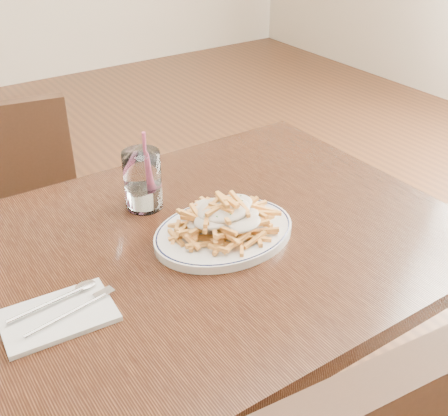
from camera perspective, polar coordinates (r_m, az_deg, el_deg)
table at (r=1.19m, az=-4.56°, el=-7.11°), size 1.20×0.80×0.75m
chair_far at (r=1.85m, az=-21.05°, el=-0.49°), size 0.48×0.48×0.89m
fries_plate at (r=1.17m, az=-0.00°, el=-2.48°), size 0.35×0.31×0.02m
loaded_fries at (r=1.15m, az=-0.00°, el=-0.66°), size 0.26×0.23×0.06m
napkin at (r=1.02m, az=-16.51°, el=-10.47°), size 0.20×0.14×0.01m
cutlery at (r=1.02m, az=-16.71°, el=-9.96°), size 0.20×0.09×0.01m
water_glass at (r=1.26m, az=-8.22°, el=2.48°), size 0.08×0.08×0.18m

